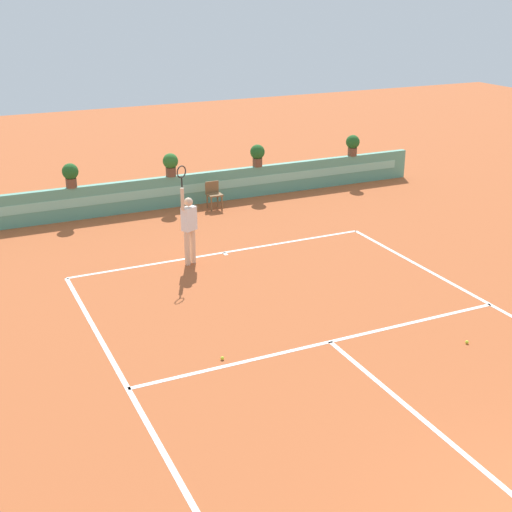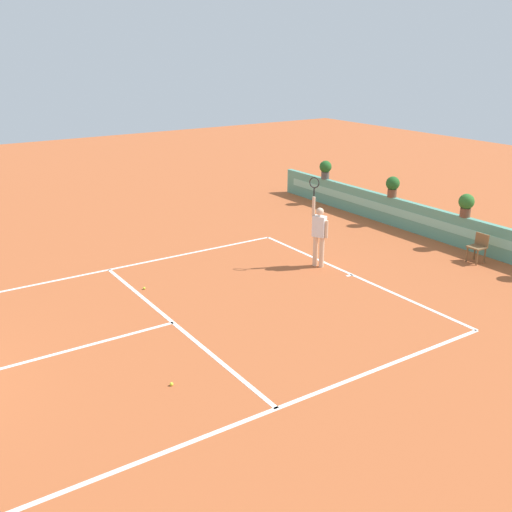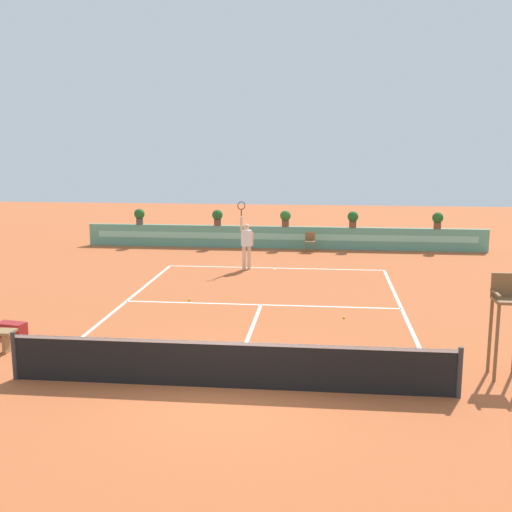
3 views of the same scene
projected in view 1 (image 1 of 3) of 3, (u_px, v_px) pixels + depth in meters
ground_plane at (341, 351)px, 13.68m from camera, size 60.00×60.00×0.00m
court_lines at (322, 335)px, 14.28m from camera, size 8.32×11.94×0.01m
back_wall_barrier at (169, 192)px, 22.27m from camera, size 18.00×0.21×1.00m
ball_kid_chair at (214, 194)px, 22.15m from camera, size 0.44×0.44×0.85m
tennis_player at (189, 224)px, 17.55m from camera, size 0.57×0.35×2.58m
tennis_ball_near_baseline at (222, 358)px, 13.34m from camera, size 0.07×0.07×0.07m
tennis_ball_mid_court at (467, 342)px, 13.93m from camera, size 0.07×0.07×0.07m
potted_plant_right at (257, 154)px, 23.17m from camera, size 0.48×0.48×0.72m
potted_plant_far_right at (353, 144)px, 24.62m from camera, size 0.48×0.48×0.72m
potted_plant_left at (70, 174)px, 20.76m from camera, size 0.48×0.48×0.72m
potted_plant_centre at (171, 163)px, 21.98m from camera, size 0.48×0.48×0.72m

